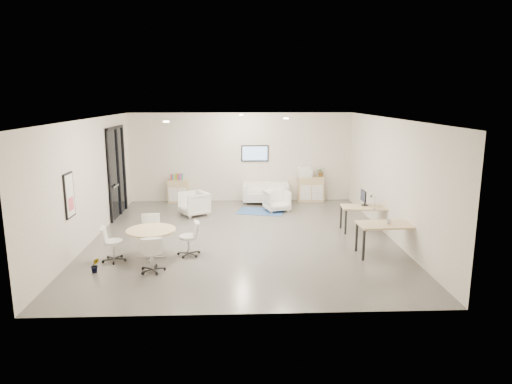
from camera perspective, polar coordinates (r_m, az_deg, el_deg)
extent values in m
cube|color=#5C5954|center=(12.63, -1.66, -7.38)|extent=(8.00, 9.00, 0.80)
cube|color=white|center=(11.93, -1.77, 11.07)|extent=(8.00, 9.00, 0.80)
cube|color=silver|center=(16.97, -1.89, 4.52)|extent=(8.00, 0.80, 3.20)
cube|color=silver|center=(7.35, -1.31, -5.24)|extent=(8.00, 0.80, 3.20)
cube|color=silver|center=(12.86, -21.73, 1.33)|extent=(0.80, 9.00, 3.20)
cube|color=silver|center=(12.94, 18.18, 1.64)|extent=(0.80, 9.00, 3.20)
cube|color=black|center=(15.11, -17.02, 2.44)|extent=(0.02, 1.90, 2.85)
cube|color=black|center=(14.96, -17.26, 7.68)|extent=(0.06, 1.90, 0.08)
cube|color=black|center=(14.24, -17.85, 1.84)|extent=(0.06, 0.08, 2.85)
cube|color=black|center=(15.98, -16.14, 2.98)|extent=(0.06, 0.08, 2.85)
cube|color=black|center=(15.25, -16.80, 2.53)|extent=(0.06, 0.07, 2.85)
cube|color=#B2B2B7|center=(14.73, -17.14, 0.71)|extent=(0.04, 0.60, 0.05)
cube|color=black|center=(11.25, -22.32, -0.39)|extent=(0.04, 0.54, 1.04)
cube|color=white|center=(11.24, -22.21, -0.39)|extent=(0.01, 0.46, 0.96)
cube|color=#DE566C|center=(11.28, -22.12, -1.38)|extent=(0.01, 0.32, 0.30)
cube|color=black|center=(16.53, -0.14, 4.86)|extent=(0.98, 0.05, 0.58)
cube|color=#93C2FF|center=(16.50, -0.14, 4.85)|extent=(0.90, 0.01, 0.50)
cylinder|color=#FFEAC6|center=(11.07, -11.17, 8.62)|extent=(0.14, 0.14, 0.03)
cylinder|color=#FFEAC6|center=(12.51, 3.79, 9.16)|extent=(0.14, 0.14, 0.03)
cylinder|color=#FFEAC6|center=(14.94, -1.88, 9.61)|extent=(0.14, 0.14, 0.03)
cube|color=#D4BA7F|center=(16.70, -9.70, 0.10)|extent=(0.73, 0.36, 0.82)
cube|color=white|center=(16.56, -10.35, -0.32)|extent=(0.30, 0.02, 0.49)
cube|color=white|center=(16.51, -9.20, -0.31)|extent=(0.30, 0.02, 0.49)
cube|color=#D4BA7F|center=(16.73, 6.84, 0.38)|extent=(0.92, 0.43, 0.92)
cube|color=white|center=(16.50, 6.23, -0.09)|extent=(0.39, 0.02, 0.55)
cube|color=white|center=(16.57, 7.68, -0.08)|extent=(0.39, 0.02, 0.55)
cube|color=red|center=(16.64, -10.54, 1.84)|extent=(0.04, 0.14, 0.22)
cube|color=#337FCC|center=(16.63, -10.35, 1.84)|extent=(0.04, 0.14, 0.22)
cube|color=gold|center=(16.62, -10.16, 1.84)|extent=(0.04, 0.14, 0.22)
cube|color=#4CB24C|center=(16.61, -9.98, 1.85)|extent=(0.04, 0.14, 0.22)
cube|color=#CC6619|center=(16.61, -9.79, 1.85)|extent=(0.04, 0.14, 0.22)
cube|color=purple|center=(16.60, -9.61, 1.85)|extent=(0.04, 0.14, 0.22)
cube|color=#E54C7F|center=(16.59, -9.42, 1.85)|extent=(0.04, 0.14, 0.22)
cube|color=teal|center=(16.59, -9.23, 1.86)|extent=(0.04, 0.14, 0.22)
cube|color=white|center=(16.58, 6.13, 2.44)|extent=(0.54, 0.45, 0.30)
cube|color=white|center=(16.56, 6.14, 3.06)|extent=(0.40, 0.34, 0.06)
cube|color=silver|center=(16.38, 1.24, -0.51)|extent=(1.67, 0.90, 0.31)
cube|color=silver|center=(16.63, 1.17, 0.75)|extent=(1.64, 0.26, 0.31)
cube|color=silver|center=(16.32, -1.38, -0.01)|extent=(0.18, 0.82, 0.61)
cube|color=silver|center=(16.41, 3.84, 0.03)|extent=(0.18, 0.82, 0.61)
cube|color=navy|center=(15.22, 0.62, -2.44)|extent=(1.71, 1.34, 0.01)
imported|color=silver|center=(14.81, -7.77, -1.31)|extent=(1.07, 1.09, 0.84)
imported|color=silver|center=(15.23, 2.63, -0.95)|extent=(0.92, 0.88, 0.78)
cube|color=#D4BA7F|center=(13.25, 13.59, -1.87)|extent=(1.43, 0.82, 0.04)
cube|color=black|center=(12.90, 11.14, -3.76)|extent=(0.05, 0.05, 0.67)
cube|color=black|center=(13.26, 16.51, -3.62)|extent=(0.05, 0.05, 0.67)
cube|color=black|center=(13.46, 10.57, -3.10)|extent=(0.05, 0.05, 0.67)
cube|color=black|center=(13.79, 15.74, -2.98)|extent=(0.05, 0.05, 0.67)
cube|color=#D4BA7F|center=(11.36, 16.39, -3.92)|extent=(1.55, 0.84, 0.04)
cube|color=black|center=(10.97, 13.31, -6.47)|extent=(0.05, 0.05, 0.75)
cube|color=black|center=(11.43, 20.15, -6.15)|extent=(0.05, 0.05, 0.75)
cube|color=black|center=(11.57, 12.46, -5.47)|extent=(0.05, 0.05, 0.75)
cube|color=black|center=(12.00, 18.99, -5.22)|extent=(0.05, 0.05, 0.75)
cylinder|color=black|center=(13.38, 13.43, -1.60)|extent=(0.20, 0.20, 0.02)
cube|color=black|center=(13.36, 13.45, -1.10)|extent=(0.04, 0.03, 0.24)
cube|color=black|center=(13.31, 13.27, -0.47)|extent=(0.03, 0.50, 0.32)
cylinder|color=#D4BA7F|center=(11.02, -12.99, -4.68)|extent=(1.16, 1.16, 0.04)
cylinder|color=#B2B2B7|center=(11.12, -12.91, -6.42)|extent=(0.10, 0.10, 0.66)
cube|color=#B2B2B7|center=(11.22, -12.83, -7.96)|extent=(0.67, 0.06, 0.03)
cube|color=#B2B2B7|center=(11.22, -12.83, -7.96)|extent=(0.06, 0.67, 0.03)
imported|color=#3F7F3F|center=(16.70, 8.14, 2.37)|extent=(0.31, 0.34, 0.25)
imported|color=#3F7F3F|center=(10.65, -19.44, -9.10)|extent=(0.30, 0.38, 0.15)
imported|color=white|center=(11.32, 16.25, -3.54)|extent=(0.14, 0.12, 0.12)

